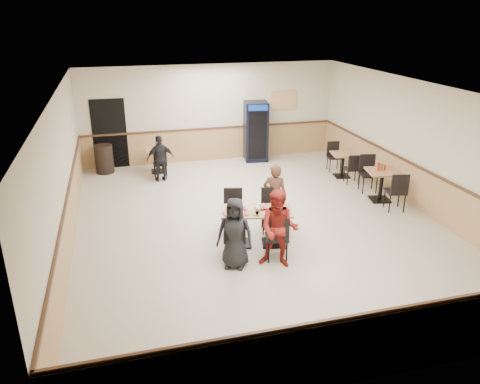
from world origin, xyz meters
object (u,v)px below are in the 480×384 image
object	(u,v)px
pepsi_cooler	(256,131)
side_table_near	(382,181)
lone_diner	(160,158)
diner_woman_left	(235,233)
diner_man_opposite	(275,196)
diner_woman_right	(279,229)
trash_bin	(104,159)
back_table	(158,157)
side_table_far	(343,161)
main_table	(256,222)

from	to	relation	value
pepsi_cooler	side_table_near	bearing A→B (deg)	-55.94
lone_diner	pepsi_cooler	distance (m)	3.37
lone_diner	pepsi_cooler	world-z (taller)	pepsi_cooler
diner_woman_left	diner_man_opposite	bearing A→B (deg)	73.65
lone_diner	side_table_near	bearing A→B (deg)	144.67
diner_woman_right	trash_bin	distance (m)	7.18
back_table	trash_bin	xyz separation A→B (m)	(-1.54, 0.35, -0.05)
side_table_far	lone_diner	bearing A→B (deg)	168.55
diner_woman_left	side_table_near	size ratio (longest dim) A/B	1.58
back_table	diner_woman_left	bearing A→B (deg)	-82.13
side_table_near	pepsi_cooler	bearing A→B (deg)	116.51
main_table	back_table	world-z (taller)	main_table
diner_woman_left	side_table_near	distance (m)	4.89
back_table	trash_bin	world-z (taller)	trash_bin
diner_woman_left	pepsi_cooler	distance (m)	6.72
main_table	pepsi_cooler	size ratio (longest dim) A/B	0.83
side_table_far	side_table_near	bearing A→B (deg)	-86.79
diner_woman_left	side_table_near	xyz separation A→B (m)	(4.37, 2.20, -0.16)
main_table	side_table_far	distance (m)	4.93
diner_woman_left	side_table_far	distance (m)	5.91
pepsi_cooler	trash_bin	bearing A→B (deg)	-171.93
side_table_far	pepsi_cooler	distance (m)	2.98
diner_woman_right	trash_bin	bearing A→B (deg)	143.70
main_table	diner_man_opposite	size ratio (longest dim) A/B	1.07
diner_man_opposite	lone_diner	world-z (taller)	diner_man_opposite
diner_man_opposite	pepsi_cooler	world-z (taller)	pepsi_cooler
lone_diner	side_table_far	distance (m)	5.19
diner_woman_left	side_table_far	xyz separation A→B (m)	(4.26, 4.09, -0.22)
diner_man_opposite	back_table	world-z (taller)	diner_man_opposite
side_table_near	side_table_far	xyz separation A→B (m)	(-0.11, 1.89, -0.06)
main_table	pepsi_cooler	bearing A→B (deg)	86.41
diner_woman_left	pepsi_cooler	xyz separation A→B (m)	(2.32, 6.30, 0.25)
side_table_near	back_table	xyz separation A→B (m)	(-5.19, 3.71, -0.06)
trash_bin	lone_diner	bearing A→B (deg)	-36.62
side_table_near	main_table	bearing A→B (deg)	-158.59
side_table_near	pepsi_cooler	xyz separation A→B (m)	(-2.05, 4.10, 0.41)
lone_diner	diner_woman_right	bearing A→B (deg)	100.91
diner_man_opposite	back_table	size ratio (longest dim) A/B	2.07
diner_woman_left	pepsi_cooler	bearing A→B (deg)	94.52
diner_woman_left	back_table	xyz separation A→B (m)	(-0.82, 5.91, -0.22)
trash_bin	diner_woman_left	bearing A→B (deg)	-69.39
lone_diner	trash_bin	xyz separation A→B (m)	(-1.54, 1.14, -0.24)
lone_diner	pepsi_cooler	xyz separation A→B (m)	(3.14, 1.19, 0.28)
lone_diner	side_table_near	world-z (taller)	lone_diner
main_table	diner_man_opposite	distance (m)	1.00
diner_woman_left	trash_bin	size ratio (longest dim) A/B	1.64
diner_man_opposite	trash_bin	xyz separation A→B (m)	(-3.64, 4.78, -0.31)
side_table_near	trash_bin	world-z (taller)	trash_bin
diner_woman_left	diner_woman_right	world-z (taller)	diner_woman_right
diner_man_opposite	lone_diner	xyz separation A→B (m)	(-2.10, 3.64, -0.07)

